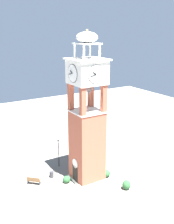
{
  "coord_description": "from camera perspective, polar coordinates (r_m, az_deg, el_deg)",
  "views": [
    {
      "loc": [
        24.66,
        -15.16,
        17.24
      ],
      "look_at": [
        0.0,
        0.0,
        8.39
      ],
      "focal_mm": 44.19,
      "sensor_mm": 36.0,
      "label": 1
    }
  ],
  "objects": [
    {
      "name": "shrub_left_of_tower",
      "position": [
        34.08,
        3.95,
        -12.55
      ],
      "size": [
        1.02,
        1.02,
        0.92
      ],
      "primitive_type": "ellipsoid",
      "color": "#234C28",
      "rests_on": "ground"
    },
    {
      "name": "clock_tower",
      "position": [
        30.69,
        -0.0,
        -2.42
      ],
      "size": [
        3.77,
        3.77,
        17.14
      ],
      "color": "#9E4C38",
      "rests_on": "ground"
    },
    {
      "name": "trash_bin",
      "position": [
        34.18,
        -7.34,
        -12.68
      ],
      "size": [
        0.52,
        0.52,
        0.8
      ],
      "primitive_type": "cylinder",
      "color": "#2D2D33",
      "rests_on": "ground"
    },
    {
      "name": "ground",
      "position": [
        33.69,
        0.0,
        -13.79
      ],
      "size": [
        80.0,
        80.0,
        0.0
      ],
      "primitive_type": "plane",
      "color": "gray"
    },
    {
      "name": "shrub_behind_bench",
      "position": [
        32.98,
        -4.24,
        -13.72
      ],
      "size": [
        0.89,
        0.89,
        0.84
      ],
      "primitive_type": "ellipsoid",
      "color": "#234C28",
      "rests_on": "ground"
    },
    {
      "name": "lamp_post",
      "position": [
        35.6,
        -5.92,
        -7.38
      ],
      "size": [
        0.36,
        0.36,
        3.74
      ],
      "color": "black",
      "rests_on": "ground"
    },
    {
      "name": "shrub_near_entry",
      "position": [
        31.98,
        8.16,
        -14.67
      ],
      "size": [
        0.96,
        0.96,
        1.09
      ],
      "primitive_type": "ellipsoid",
      "color": "#234C28",
      "rests_on": "ground"
    },
    {
      "name": "park_bench",
      "position": [
        33.1,
        -10.97,
        -13.77
      ],
      "size": [
        1.43,
        1.46,
        0.95
      ],
      "color": "brown",
      "rests_on": "ground"
    }
  ]
}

